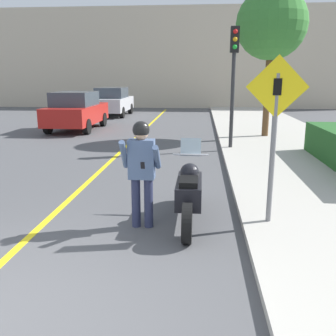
{
  "coord_description": "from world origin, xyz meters",
  "views": [
    {
      "loc": [
        1.92,
        -2.98,
        2.33
      ],
      "look_at": [
        1.39,
        3.04,
        0.85
      ],
      "focal_mm": 40.0,
      "sensor_mm": 36.0,
      "label": 1
    }
  ],
  "objects_px": {
    "motorcycle": "(189,192)",
    "street_tree": "(272,25)",
    "parked_car_silver": "(113,101)",
    "crossing_sign": "(275,125)",
    "traffic_light": "(234,65)",
    "parked_car_red": "(76,111)",
    "person_biker": "(142,164)"
  },
  "relations": [
    {
      "from": "motorcycle",
      "to": "street_tree",
      "type": "height_order",
      "value": "street_tree"
    },
    {
      "from": "motorcycle",
      "to": "parked_car_silver",
      "type": "distance_m",
      "value": 17.41
    },
    {
      "from": "crossing_sign",
      "to": "parked_car_silver",
      "type": "relative_size",
      "value": 0.6
    },
    {
      "from": "crossing_sign",
      "to": "street_tree",
      "type": "relative_size",
      "value": 0.47
    },
    {
      "from": "traffic_light",
      "to": "parked_car_red",
      "type": "xyz_separation_m",
      "value": [
        -6.46,
        4.23,
        -1.81
      ]
    },
    {
      "from": "crossing_sign",
      "to": "parked_car_silver",
      "type": "distance_m",
      "value": 18.0
    },
    {
      "from": "person_biker",
      "to": "crossing_sign",
      "type": "distance_m",
      "value": 2.08
    },
    {
      "from": "crossing_sign",
      "to": "street_tree",
      "type": "bearing_deg",
      "value": 81.24
    },
    {
      "from": "person_biker",
      "to": "street_tree",
      "type": "bearing_deg",
      "value": 69.6
    },
    {
      "from": "street_tree",
      "to": "traffic_light",
      "type": "bearing_deg",
      "value": -120.48
    },
    {
      "from": "crossing_sign",
      "to": "person_biker",
      "type": "bearing_deg",
      "value": -176.03
    },
    {
      "from": "crossing_sign",
      "to": "parked_car_silver",
      "type": "xyz_separation_m",
      "value": [
        -6.42,
        16.8,
        -0.78
      ]
    },
    {
      "from": "motorcycle",
      "to": "crossing_sign",
      "type": "bearing_deg",
      "value": -8.11
    },
    {
      "from": "crossing_sign",
      "to": "traffic_light",
      "type": "xyz_separation_m",
      "value": [
        -0.12,
        6.34,
        1.04
      ]
    },
    {
      "from": "motorcycle",
      "to": "parked_car_red",
      "type": "xyz_separation_m",
      "value": [
        -5.33,
        10.4,
        0.36
      ]
    },
    {
      "from": "motorcycle",
      "to": "traffic_light",
      "type": "relative_size",
      "value": 0.61
    },
    {
      "from": "person_biker",
      "to": "parked_car_silver",
      "type": "xyz_separation_m",
      "value": [
        -4.44,
        16.94,
        -0.17
      ]
    },
    {
      "from": "traffic_light",
      "to": "parked_car_red",
      "type": "height_order",
      "value": "traffic_light"
    },
    {
      "from": "crossing_sign",
      "to": "street_tree",
      "type": "distance_m",
      "value": 9.33
    },
    {
      "from": "motorcycle",
      "to": "street_tree",
      "type": "relative_size",
      "value": 0.42
    },
    {
      "from": "street_tree",
      "to": "parked_car_silver",
      "type": "relative_size",
      "value": 1.27
    },
    {
      "from": "traffic_light",
      "to": "parked_car_red",
      "type": "distance_m",
      "value": 7.94
    },
    {
      "from": "person_biker",
      "to": "street_tree",
      "type": "relative_size",
      "value": 0.32
    },
    {
      "from": "street_tree",
      "to": "parked_car_silver",
      "type": "bearing_deg",
      "value": 134.52
    },
    {
      "from": "traffic_light",
      "to": "street_tree",
      "type": "bearing_deg",
      "value": 59.52
    },
    {
      "from": "person_biker",
      "to": "traffic_light",
      "type": "distance_m",
      "value": 6.94
    },
    {
      "from": "person_biker",
      "to": "street_tree",
      "type": "xyz_separation_m",
      "value": [
        3.35,
        9.02,
        3.11
      ]
    },
    {
      "from": "parked_car_red",
      "to": "traffic_light",
      "type": "bearing_deg",
      "value": -33.23
    },
    {
      "from": "parked_car_silver",
      "to": "person_biker",
      "type": "bearing_deg",
      "value": -75.32
    },
    {
      "from": "crossing_sign",
      "to": "parked_car_red",
      "type": "xyz_separation_m",
      "value": [
        -6.59,
        10.58,
        -0.78
      ]
    },
    {
      "from": "person_biker",
      "to": "traffic_light",
      "type": "relative_size",
      "value": 0.46
    },
    {
      "from": "parked_car_red",
      "to": "crossing_sign",
      "type": "bearing_deg",
      "value": -58.09
    }
  ]
}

